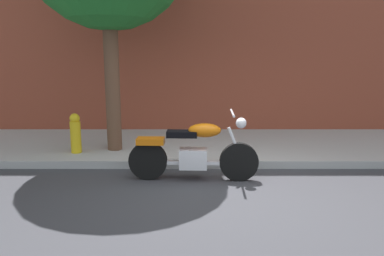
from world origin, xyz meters
The scene contains 4 objects.
ground_plane centered at (0.00, 0.00, 0.00)m, with size 60.00×60.00×0.00m, color #38383D.
sidewalk centered at (0.00, 2.70, 0.07)m, with size 22.16×2.98×0.14m, color #ADADAD.
motorcycle centered at (-0.38, 0.62, 0.46)m, with size 2.09×0.70×1.12m.
fire_hydrant centered at (-2.64, 1.84, 0.46)m, with size 0.20×0.20×0.91m.
Camera 1 is at (-0.40, -5.06, 1.94)m, focal length 34.29 mm.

